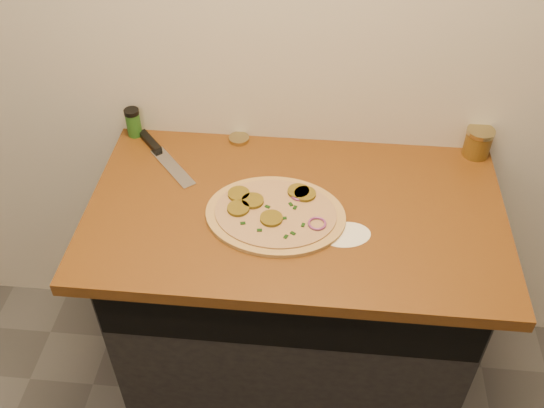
# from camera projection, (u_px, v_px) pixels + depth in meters

# --- Properties ---
(cabinet) EXTENTS (1.10, 0.60, 0.86)m
(cabinet) POSITION_uv_depth(u_px,v_px,m) (293.00, 301.00, 2.08)
(cabinet) COLOR black
(cabinet) RESTS_ON ground
(countertop) EXTENTS (1.20, 0.70, 0.04)m
(countertop) POSITION_uv_depth(u_px,v_px,m) (295.00, 212.00, 1.75)
(countertop) COLOR brown
(countertop) RESTS_ON cabinet
(pizza) EXTENTS (0.41, 0.41, 0.03)m
(pizza) POSITION_uv_depth(u_px,v_px,m) (275.00, 213.00, 1.71)
(pizza) COLOR tan
(pizza) RESTS_ON countertop
(chefs_knife) EXTENTS (0.24, 0.27, 0.02)m
(chefs_knife) POSITION_uv_depth(u_px,v_px,m) (160.00, 153.00, 1.92)
(chefs_knife) COLOR #B7BAC1
(chefs_knife) RESTS_ON countertop
(mason_jar_lid) EXTENTS (0.09, 0.09, 0.01)m
(mason_jar_lid) POSITION_uv_depth(u_px,v_px,m) (239.00, 139.00, 1.97)
(mason_jar_lid) COLOR tan
(mason_jar_lid) RESTS_ON countertop
(salsa_jar) EXTENTS (0.09, 0.09, 0.09)m
(salsa_jar) POSITION_uv_depth(u_px,v_px,m) (478.00, 142.00, 1.89)
(salsa_jar) COLOR maroon
(salsa_jar) RESTS_ON countertop
(spice_shaker) EXTENTS (0.05, 0.05, 0.10)m
(spice_shaker) POSITION_uv_depth(u_px,v_px,m) (133.00, 122.00, 1.97)
(spice_shaker) COLOR #265E1D
(spice_shaker) RESTS_ON countertop
(flour_spill) EXTENTS (0.17, 0.17, 0.00)m
(flour_spill) POSITION_uv_depth(u_px,v_px,m) (346.00, 235.00, 1.66)
(flour_spill) COLOR white
(flour_spill) RESTS_ON countertop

